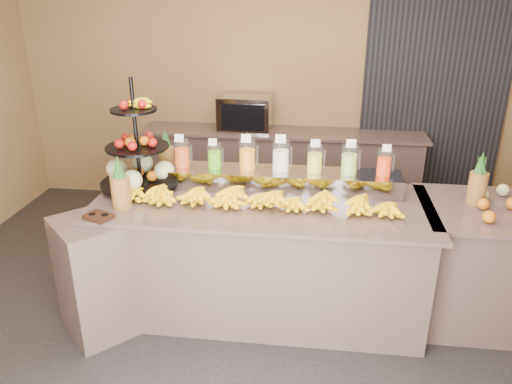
% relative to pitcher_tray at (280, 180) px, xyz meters
% --- Properties ---
extents(ground, '(6.00, 6.00, 0.00)m').
position_rel_pitcher_tray_xyz_m(ground, '(-0.11, -0.58, -1.01)').
color(ground, black).
rests_on(ground, ground).
extents(room_envelope, '(6.04, 5.02, 2.82)m').
position_rel_pitcher_tray_xyz_m(room_envelope, '(0.08, 0.21, 0.87)').
color(room_envelope, olive).
rests_on(room_envelope, ground).
extents(buffet_counter, '(2.75, 1.25, 0.93)m').
position_rel_pitcher_tray_xyz_m(buffet_counter, '(-0.23, -0.32, -0.54)').
color(buffet_counter, '#876961').
rests_on(buffet_counter, ground).
extents(right_counter, '(1.08, 0.88, 0.93)m').
position_rel_pitcher_tray_xyz_m(right_counter, '(1.59, -0.18, -0.54)').
color(right_counter, '#876961').
rests_on(right_counter, ground).
extents(back_ledge, '(3.10, 0.55, 0.93)m').
position_rel_pitcher_tray_xyz_m(back_ledge, '(-0.11, 1.67, -0.54)').
color(back_ledge, '#876961').
rests_on(back_ledge, ground).
extents(pitcher_tray, '(1.85, 0.30, 0.15)m').
position_rel_pitcher_tray_xyz_m(pitcher_tray, '(0.00, 0.00, 0.00)').
color(pitcher_tray, gray).
rests_on(pitcher_tray, buffet_counter).
extents(juice_pitcher_orange_a, '(0.12, 0.12, 0.29)m').
position_rel_pitcher_tray_xyz_m(juice_pitcher_orange_a, '(-0.78, -0.00, 0.17)').
color(juice_pitcher_orange_a, silver).
rests_on(juice_pitcher_orange_a, pitcher_tray).
extents(juice_pitcher_green, '(0.11, 0.11, 0.26)m').
position_rel_pitcher_tray_xyz_m(juice_pitcher_green, '(-0.52, -0.00, 0.16)').
color(juice_pitcher_green, silver).
rests_on(juice_pitcher_green, pitcher_tray).
extents(juice_pitcher_orange_b, '(0.13, 0.13, 0.31)m').
position_rel_pitcher_tray_xyz_m(juice_pitcher_orange_b, '(-0.26, -0.00, 0.18)').
color(juice_pitcher_orange_b, silver).
rests_on(juice_pitcher_orange_b, pitcher_tray).
extents(juice_pitcher_milk, '(0.13, 0.14, 0.32)m').
position_rel_pitcher_tray_xyz_m(juice_pitcher_milk, '(-0.00, -0.00, 0.18)').
color(juice_pitcher_milk, silver).
rests_on(juice_pitcher_milk, pitcher_tray).
extents(juice_pitcher_lemon, '(0.12, 0.12, 0.29)m').
position_rel_pitcher_tray_xyz_m(juice_pitcher_lemon, '(0.26, -0.00, 0.17)').
color(juice_pitcher_lemon, silver).
rests_on(juice_pitcher_lemon, pitcher_tray).
extents(juice_pitcher_lime, '(0.12, 0.13, 0.30)m').
position_rel_pitcher_tray_xyz_m(juice_pitcher_lime, '(0.52, -0.00, 0.18)').
color(juice_pitcher_lime, silver).
rests_on(juice_pitcher_lime, pitcher_tray).
extents(juice_pitcher_orange_c, '(0.11, 0.11, 0.27)m').
position_rel_pitcher_tray_xyz_m(juice_pitcher_orange_c, '(0.78, -0.00, 0.17)').
color(juice_pitcher_orange_c, silver).
rests_on(juice_pitcher_orange_c, pitcher_tray).
extents(banana_heap, '(2.16, 0.20, 0.18)m').
position_rel_pitcher_tray_xyz_m(banana_heap, '(-0.12, -0.33, 0.00)').
color(banana_heap, '#FFE80C').
rests_on(banana_heap, buffet_counter).
extents(fruit_stand, '(0.79, 0.79, 0.87)m').
position_rel_pitcher_tray_xyz_m(fruit_stand, '(-1.05, -0.12, 0.15)').
color(fruit_stand, black).
rests_on(fruit_stand, buffet_counter).
extents(condiment_caddy, '(0.22, 0.20, 0.03)m').
position_rel_pitcher_tray_xyz_m(condiment_caddy, '(-1.19, -0.70, -0.06)').
color(condiment_caddy, black).
rests_on(condiment_caddy, buffet_counter).
extents(pineapple_left_a, '(0.14, 0.14, 0.39)m').
position_rel_pitcher_tray_xyz_m(pineapple_left_a, '(-1.10, -0.50, 0.07)').
color(pineapple_left_a, brown).
rests_on(pineapple_left_a, buffet_counter).
extents(pineapple_left_b, '(0.13, 0.13, 0.40)m').
position_rel_pitcher_tray_xyz_m(pineapple_left_b, '(-0.98, 0.22, 0.07)').
color(pineapple_left_b, brown).
rests_on(pineapple_left_b, buffet_counter).
extents(right_fruit_pile, '(0.45, 0.43, 0.23)m').
position_rel_pitcher_tray_xyz_m(right_fruit_pile, '(1.59, -0.25, -0.00)').
color(right_fruit_pile, brown).
rests_on(right_fruit_pile, right_counter).
extents(oven_warmer, '(0.58, 0.42, 0.38)m').
position_rel_pitcher_tray_xyz_m(oven_warmer, '(-0.52, 1.67, 0.11)').
color(oven_warmer, gray).
rests_on(oven_warmer, back_ledge).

